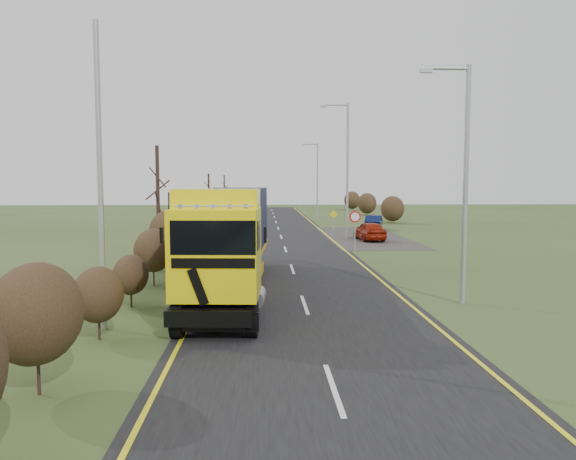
# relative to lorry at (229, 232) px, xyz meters

# --- Properties ---
(ground) EXTENTS (160.00, 160.00, 0.00)m
(ground) POSITION_rel_lorry_xyz_m (2.80, 1.25, -2.34)
(ground) COLOR #36471E
(ground) RESTS_ON ground
(road) EXTENTS (8.00, 120.00, 0.02)m
(road) POSITION_rel_lorry_xyz_m (2.80, 11.25, -2.33)
(road) COLOR black
(road) RESTS_ON ground
(layby) EXTENTS (6.00, 18.00, 0.02)m
(layby) POSITION_rel_lorry_xyz_m (9.30, 21.25, -2.33)
(layby) COLOR #322F2C
(layby) RESTS_ON ground
(lane_markings) EXTENTS (7.52, 116.00, 0.01)m
(lane_markings) POSITION_rel_lorry_xyz_m (2.80, 10.94, -2.31)
(lane_markings) COLOR yellow
(lane_markings) RESTS_ON road
(hedgerow) EXTENTS (2.24, 102.04, 6.05)m
(hedgerow) POSITION_rel_lorry_xyz_m (-3.20, 9.14, -0.72)
(hedgerow) COLOR black
(hedgerow) RESTS_ON ground
(lorry) EXTENTS (3.19, 14.92, 4.12)m
(lorry) POSITION_rel_lorry_xyz_m (0.00, 0.00, 0.00)
(lorry) COLOR black
(lorry) RESTS_ON ground
(car_red_hatchback) EXTENTS (2.00, 4.22, 1.39)m
(car_red_hatchback) POSITION_rel_lorry_xyz_m (9.20, 18.52, -1.64)
(car_red_hatchback) COLOR maroon
(car_red_hatchback) RESTS_ON ground
(car_blue_sedan) EXTENTS (2.36, 4.16, 1.30)m
(car_blue_sedan) POSITION_rel_lorry_xyz_m (11.30, 27.33, -1.69)
(car_blue_sedan) COLOR #0B153C
(car_blue_sedan) RESTS_ON ground
(streetlight_near) EXTENTS (1.78, 0.18, 8.34)m
(streetlight_near) POSITION_rel_lorry_xyz_m (8.34, -2.75, 2.24)
(streetlight_near) COLOR #9D9FA2
(streetlight_near) RESTS_ON ground
(streetlight_mid) EXTENTS (2.13, 0.20, 10.08)m
(streetlight_mid) POSITION_rel_lorry_xyz_m (7.51, 19.35, 3.25)
(streetlight_mid) COLOR #9D9FA2
(streetlight_mid) RESTS_ON ground
(streetlight_far) EXTENTS (1.87, 0.18, 8.77)m
(streetlight_far) POSITION_rel_lorry_xyz_m (7.70, 43.44, 2.48)
(streetlight_far) COLOR #9D9FA2
(streetlight_far) RESTS_ON ground
(left_pole) EXTENTS (0.16, 0.16, 8.90)m
(left_pole) POSITION_rel_lorry_xyz_m (-3.36, -5.58, 2.11)
(left_pole) COLOR #9D9FA2
(left_pole) RESTS_ON ground
(speed_sign) EXTENTS (0.70, 0.10, 2.52)m
(speed_sign) POSITION_rel_lorry_xyz_m (7.00, 11.84, -0.56)
(speed_sign) COLOR #9D9FA2
(speed_sign) RESTS_ON ground
(warning_board) EXTENTS (0.68, 0.11, 1.78)m
(warning_board) POSITION_rel_lorry_xyz_m (7.63, 26.95, -1.27)
(warning_board) COLOR #9D9FA2
(warning_board) RESTS_ON ground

